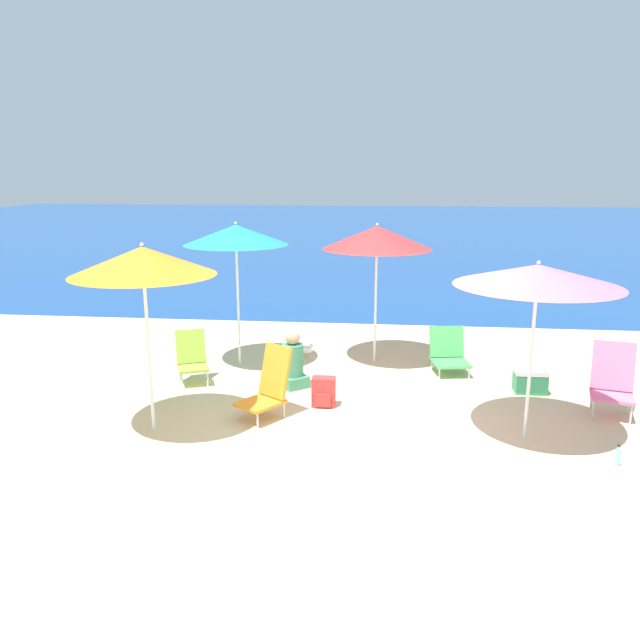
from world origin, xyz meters
The scene contains 15 objects.
ground_plane centered at (0.00, 0.00, 0.00)m, with size 60.00×60.00×0.00m, color beige.
sea_water centered at (0.00, 25.17, 0.00)m, with size 60.00×40.00×0.01m.
beach_umbrella_teal centered at (-2.03, 2.40, 1.97)m, with size 1.53×1.53×2.16m.
beach_umbrella_pink centered at (1.72, 0.12, 1.82)m, with size 1.74×1.74×1.98m.
beach_umbrella_orange centered at (-2.42, -0.14, 1.94)m, with size 1.56×1.56×2.14m.
beach_umbrella_red centered at (0.00, 2.78, 1.91)m, with size 1.63×1.63×2.12m.
beach_chair_orange centered at (-1.21, 0.45, 0.38)m, with size 0.68×0.73×0.85m.
beach_chair_lime centered at (-2.50, 1.56, 0.36)m, with size 0.56×0.60×0.72m.
beach_chair_green centered at (1.09, 2.40, 0.29)m, with size 0.60×0.67×0.65m.
beach_chair_pink centered at (2.90, 0.99, 0.43)m, with size 0.60×0.65×0.86m.
person_seated_near centered at (-1.08, 1.52, 0.33)m, with size 0.49×0.50×0.80m.
backpack_red centered at (-0.59, 0.84, 0.18)m, with size 0.29×0.21×0.37m.
water_bottle centered at (2.50, -0.46, 0.09)m, with size 0.06×0.06×0.22m.
cooler_box centered at (2.09, 1.64, 0.17)m, with size 0.42×0.32×0.33m.
seagull centered at (-1.09, 2.85, 0.14)m, with size 0.27×0.11×0.23m.
Camera 1 is at (0.16, -6.47, 2.89)m, focal length 35.00 mm.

